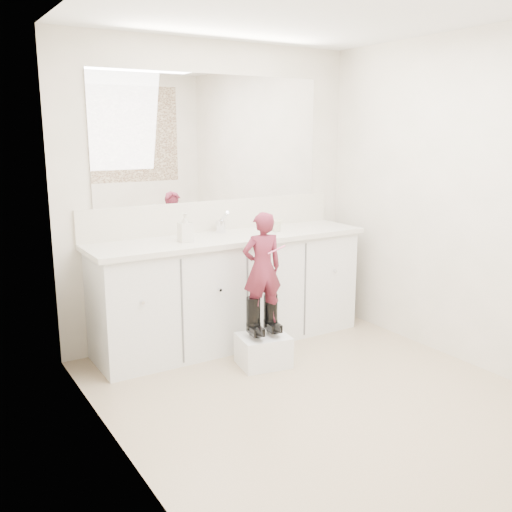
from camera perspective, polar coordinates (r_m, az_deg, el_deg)
floor at (r=3.84m, az=6.67°, el=-14.04°), size 3.00×3.00×0.00m
ceiling at (r=3.50m, az=7.75°, el=23.76°), size 3.00×3.00×0.00m
wall_back at (r=4.73m, az=-4.33°, el=6.29°), size 2.60×0.00×2.60m
wall_left at (r=2.85m, az=-13.68°, el=1.85°), size 0.00×3.00×3.00m
wall_right at (r=4.40m, az=20.56°, el=5.06°), size 0.00×3.00×3.00m
vanity_cabinet at (r=4.64m, az=-2.60°, el=-3.58°), size 2.20×0.55×0.85m
countertop at (r=4.52m, az=-2.57°, el=1.80°), size 2.28×0.58×0.04m
backsplash at (r=4.74m, az=-4.21°, el=4.04°), size 2.28×0.03×0.25m
mirror at (r=4.69m, az=-4.35°, el=11.63°), size 2.00×0.02×1.00m
faucet at (r=4.65m, az=-3.57°, el=2.96°), size 0.08×0.08×0.10m
cup at (r=4.70m, az=2.05°, el=3.07°), size 0.13×0.13×0.10m
soap_bottle at (r=4.29m, az=-7.10°, el=2.85°), size 0.10×0.10×0.21m
step_stool at (r=4.27m, az=0.74°, el=-9.41°), size 0.40×0.35×0.23m
boot_left at (r=4.16m, az=-0.27°, el=-6.15°), size 0.14×0.21×0.30m
boot_right at (r=4.24m, az=1.47°, el=-5.81°), size 0.14×0.21×0.30m
toddler at (r=4.10m, az=0.62°, el=-1.22°), size 0.33×0.24×0.82m
toothbrush at (r=4.04m, az=2.07°, el=0.63°), size 0.14×0.03×0.06m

